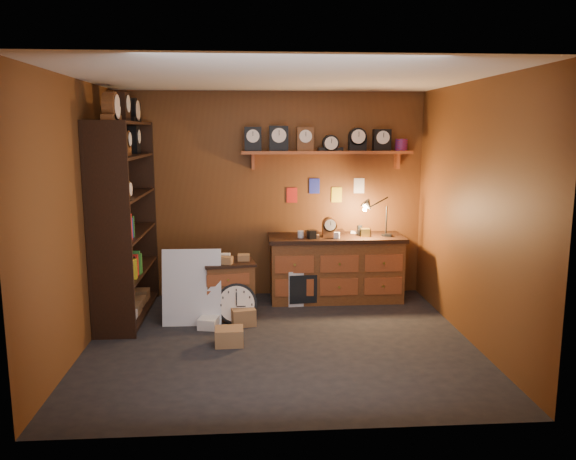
# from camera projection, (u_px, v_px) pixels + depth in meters

# --- Properties ---
(floor) EXTENTS (4.00, 4.00, 0.00)m
(floor) POSITION_uv_depth(u_px,v_px,m) (280.00, 342.00, 5.91)
(floor) COLOR black
(floor) RESTS_ON ground
(room_shell) EXTENTS (4.02, 3.62, 2.71)m
(room_shell) POSITION_uv_depth(u_px,v_px,m) (283.00, 178.00, 5.73)
(room_shell) COLOR brown
(room_shell) RESTS_ON ground
(shelving_unit) EXTENTS (0.47, 1.60, 2.58)m
(shelving_unit) POSITION_uv_depth(u_px,v_px,m) (122.00, 213.00, 6.54)
(shelving_unit) COLOR black
(shelving_unit) RESTS_ON ground
(workbench) EXTENTS (1.75, 0.66, 1.36)m
(workbench) POSITION_uv_depth(u_px,v_px,m) (336.00, 264.00, 7.34)
(workbench) COLOR brown
(workbench) RESTS_ON ground
(low_cabinet) EXTENTS (0.67, 0.59, 0.76)m
(low_cabinet) POSITION_uv_depth(u_px,v_px,m) (229.00, 286.00, 6.67)
(low_cabinet) COLOR brown
(low_cabinet) RESTS_ON ground
(big_round_clock) EXTENTS (0.47, 0.16, 0.47)m
(big_round_clock) POSITION_uv_depth(u_px,v_px,m) (237.00, 304.00, 6.45)
(big_round_clock) COLOR black
(big_round_clock) RESTS_ON ground
(white_panel) EXTENTS (0.67, 0.20, 0.88)m
(white_panel) POSITION_uv_depth(u_px,v_px,m) (193.00, 324.00, 6.47)
(white_panel) COLOR silver
(white_panel) RESTS_ON ground
(mini_fridge) EXTENTS (0.48, 0.50, 0.46)m
(mini_fridge) POSITION_uv_depth(u_px,v_px,m) (302.00, 285.00, 7.27)
(mini_fridge) COLOR silver
(mini_fridge) RESTS_ON ground
(floor_box_a) EXTENTS (0.30, 0.25, 0.18)m
(floor_box_a) POSITION_uv_depth(u_px,v_px,m) (229.00, 336.00, 5.81)
(floor_box_a) COLOR olive
(floor_box_a) RESTS_ON ground
(floor_box_b) EXTENTS (0.25, 0.28, 0.12)m
(floor_box_b) POSITION_uv_depth(u_px,v_px,m) (209.00, 322.00, 6.32)
(floor_box_b) COLOR white
(floor_box_b) RESTS_ON ground
(floor_box_c) EXTENTS (0.30, 0.27, 0.20)m
(floor_box_c) POSITION_uv_depth(u_px,v_px,m) (243.00, 317.00, 6.41)
(floor_box_c) COLOR olive
(floor_box_c) RESTS_ON ground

